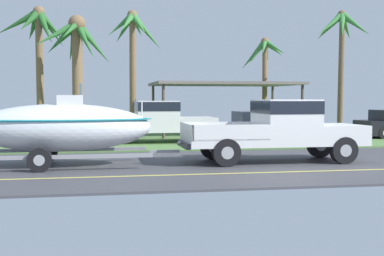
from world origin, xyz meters
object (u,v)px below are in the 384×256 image
(parked_sedan_far, at_px, (270,128))
(pickup_truck_towing, at_px, (284,127))
(palm_tree_far_left, at_px, (76,51))
(carport_awning, at_px, (224,85))
(boat_on_trailer, at_px, (61,127))
(palm_tree_near_right, at_px, (38,38))
(palm_tree_near_left, at_px, (341,35))
(palm_tree_far_right, at_px, (264,59))
(palm_tree_mid, at_px, (133,40))
(parked_pickup_background, at_px, (156,120))

(parked_sedan_far, bearing_deg, pickup_truck_towing, -105.01)
(pickup_truck_towing, xyz_separation_m, palm_tree_far_left, (-6.46, 7.33, 2.87))
(carport_awning, relative_size, palm_tree_far_left, 1.37)
(pickup_truck_towing, height_order, boat_on_trailer, boat_on_trailer)
(pickup_truck_towing, bearing_deg, palm_tree_near_right, 132.57)
(parked_sedan_far, relative_size, palm_tree_near_left, 0.71)
(palm_tree_near_right, height_order, palm_tree_far_right, palm_tree_near_right)
(palm_tree_far_left, distance_m, palm_tree_far_right, 12.20)
(carport_awning, relative_size, palm_tree_mid, 1.19)
(boat_on_trailer, xyz_separation_m, palm_tree_far_right, (10.55, 13.78, 3.09))
(pickup_truck_towing, xyz_separation_m, parked_pickup_background, (-3.15, 6.98, -0.02))
(palm_tree_near_right, xyz_separation_m, palm_tree_mid, (4.28, 1.41, 0.16))
(parked_sedan_far, bearing_deg, carport_awning, 97.96)
(palm_tree_near_left, bearing_deg, carport_awning, 172.67)
(boat_on_trailer, distance_m, parked_sedan_far, 10.26)
(carport_awning, height_order, palm_tree_far_left, palm_tree_far_left)
(palm_tree_near_right, bearing_deg, parked_pickup_background, -20.63)
(pickup_truck_towing, height_order, carport_awning, carport_awning)
(boat_on_trailer, bearing_deg, parked_sedan_far, 36.16)
(palm_tree_near_left, height_order, palm_tree_near_right, palm_tree_near_left)
(pickup_truck_towing, height_order, palm_tree_mid, palm_tree_mid)
(parked_pickup_background, bearing_deg, palm_tree_near_right, 159.37)
(palm_tree_mid, distance_m, palm_tree_far_right, 8.53)
(parked_pickup_background, bearing_deg, palm_tree_mid, 102.13)
(parked_sedan_far, bearing_deg, parked_pickup_background, 168.96)
(parked_sedan_far, relative_size, palm_tree_far_right, 0.86)
(parked_sedan_far, height_order, palm_tree_far_right, palm_tree_far_right)
(parked_sedan_far, height_order, palm_tree_far_left, palm_tree_far_left)
(pickup_truck_towing, xyz_separation_m, carport_awning, (0.88, 11.32, 1.58))
(parked_pickup_background, relative_size, palm_tree_mid, 0.97)
(palm_tree_near_left, xyz_separation_m, palm_tree_mid, (-10.88, -0.26, -0.53))
(palm_tree_mid, height_order, palm_tree_far_left, palm_tree_mid)
(parked_sedan_far, distance_m, palm_tree_near_left, 8.39)
(boat_on_trailer, distance_m, palm_tree_far_left, 7.84)
(pickup_truck_towing, distance_m, palm_tree_mid, 11.57)
(boat_on_trailer, xyz_separation_m, palm_tree_near_left, (13.68, 10.53, 4.14))
(palm_tree_far_right, bearing_deg, parked_pickup_background, -136.02)
(parked_pickup_background, xyz_separation_m, palm_tree_near_left, (10.18, 3.55, 4.24))
(carport_awning, bearing_deg, palm_tree_far_left, -151.46)
(palm_tree_mid, bearing_deg, boat_on_trailer, -105.24)
(parked_pickup_background, height_order, palm_tree_near_left, palm_tree_near_left)
(palm_tree_near_left, height_order, palm_tree_far_right, palm_tree_near_left)
(pickup_truck_towing, bearing_deg, palm_tree_near_left, 56.29)
(boat_on_trailer, distance_m, carport_awning, 13.68)
(palm_tree_near_right, bearing_deg, palm_tree_mid, 18.25)
(parked_sedan_far, xyz_separation_m, palm_tree_near_left, (5.40, 4.48, 4.59))
(parked_sedan_far, relative_size, palm_tree_far_left, 0.86)
(palm_tree_far_right, bearing_deg, palm_tree_mid, -155.62)
(parked_pickup_background, height_order, carport_awning, carport_awning)
(parked_sedan_far, distance_m, palm_tree_near_right, 10.87)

